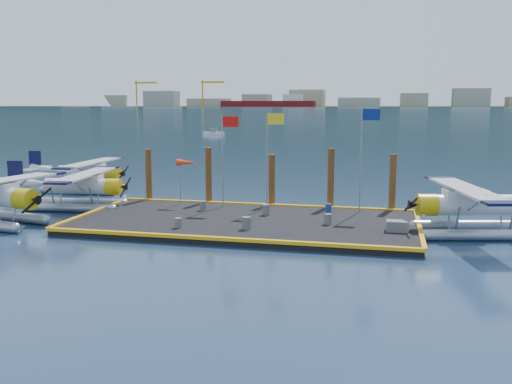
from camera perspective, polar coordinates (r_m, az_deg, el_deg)
ground at (r=34.07m, az=-1.07°, el=-3.41°), size 4000.00×4000.00×0.00m
dock at (r=34.02m, az=-1.07°, el=-3.08°), size 20.00×10.00×0.40m
dock_bumpers at (r=33.96m, az=-1.07°, el=-2.61°), size 20.25×10.25×0.18m
far_backdrop at (r=1784.89m, az=20.79°, el=8.49°), size 3050.00×2050.00×810.00m
seaplane_b at (r=40.88m, az=-17.11°, el=0.33°), size 8.48×9.36×3.31m
seaplane_c at (r=48.63m, az=-16.54°, el=1.68°), size 8.43×9.28×3.32m
seaplane_d at (r=33.49m, az=20.82°, el=-1.51°), size 9.29×10.07×3.57m
drum_0 at (r=36.88m, az=-5.35°, el=-1.38°), size 0.43×0.43×0.61m
drum_1 at (r=31.33m, az=-0.97°, el=-3.12°), size 0.49×0.49×0.69m
drum_2 at (r=32.84m, az=7.20°, el=-2.70°), size 0.43×0.43×0.61m
drum_3 at (r=32.01m, az=-7.77°, el=-3.07°), size 0.39×0.39×0.55m
drum_4 at (r=36.41m, az=7.26°, el=-1.59°), size 0.39×0.39×0.55m
drum_5 at (r=35.25m, az=1.01°, el=-1.79°), size 0.46×0.46×0.65m
crate at (r=31.76m, az=13.93°, el=-3.32°), size 1.16×0.77×0.58m
flagpole_red at (r=37.65m, az=-3.06°, el=4.53°), size 1.14×0.08×6.00m
flagpole_yellow at (r=36.93m, az=1.42°, el=4.63°), size 1.14×0.08×6.20m
flagpole_blue at (r=36.18m, az=10.79°, el=4.66°), size 1.14×0.08×6.50m
windsock at (r=38.61m, az=-6.95°, el=2.85°), size 1.40×0.44×3.12m
piling_0 at (r=41.52m, az=-10.68°, el=1.48°), size 0.44×0.44×4.00m
piling_1 at (r=39.91m, az=-4.75°, el=1.45°), size 0.44×0.44×4.20m
piling_2 at (r=38.81m, az=1.59°, el=0.96°), size 0.44×0.44×3.80m
piling_3 at (r=38.19m, az=7.49°, el=1.14°), size 0.44×0.44×4.30m
piling_4 at (r=38.03m, az=13.49°, el=0.71°), size 0.44×0.44×4.00m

